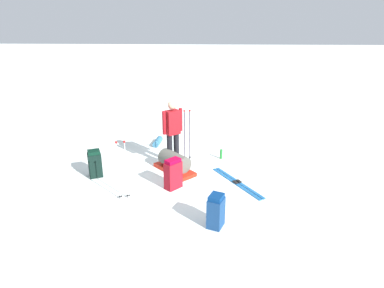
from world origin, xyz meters
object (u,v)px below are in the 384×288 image
Objects in this scene: ski_poles_planted_far at (187,133)px; thermos_bottle at (221,154)px; backpack_large_dark at (216,211)px; gear_sled at (174,163)px; ski_pair_near at (237,183)px; ski_poles_planted_near at (122,167)px; skier_standing at (173,130)px; sleeping_mat_rolled at (158,142)px; backpack_small_spare at (95,164)px; backpack_bright at (173,174)px.

ski_poles_planted_far is 1.11m from thermos_bottle.
backpack_large_dark reaches higher than gear_sled.
backpack_large_dark reaches higher than ski_pair_near.
ski_poles_planted_near is 0.94× the size of ski_poles_planted_far.
skier_standing is 3.09× the size of sleeping_mat_rolled.
ski_poles_planted_far is at bearing -152.55° from backpack_small_spare.
ski_poles_planted_far reaches higher than backpack_large_dark.
ski_pair_near is 1.46m from thermos_bottle.
backpack_large_dark is 0.47× the size of ski_poles_planted_far.
gear_sled is (-1.85, -0.36, -0.10)m from backpack_small_spare.
backpack_large_dark is (-1.04, 2.67, -0.64)m from skier_standing.
backpack_bright is at bearing 93.79° from gear_sled.
sleeping_mat_rolled reaches higher than ski_pair_near.
gear_sled is at bearing 69.99° from ski_poles_planted_far.
ski_pair_near is 2.47× the size of backpack_large_dark.
backpack_small_spare is at bearing -47.74° from ski_poles_planted_near.
ski_pair_near is at bearing 176.44° from backpack_small_spare.
backpack_small_spare reaches higher than backpack_large_dark.
gear_sled is at bearing 35.92° from thermos_bottle.
backpack_large_dark is 3.16m from ski_poles_planted_far.
backpack_small_spare is 2.54× the size of thermos_bottle.
ski_pair_near is 1.84m from backpack_large_dark.
skier_standing reaches higher than ski_poles_planted_near.
sleeping_mat_rolled is at bearing -48.92° from ski_poles_planted_far.
thermos_bottle is (-1.24, -0.48, -0.82)m from skier_standing.
thermos_bottle is (-0.91, -0.11, -0.63)m from ski_poles_planted_far.
skier_standing is 0.82m from gear_sled.
skier_standing is at bearing -80.10° from gear_sled.
ski_poles_planted_far is (1.23, -1.31, 0.75)m from ski_pair_near.
ski_poles_planted_near reaches higher than backpack_small_spare.
backpack_small_spare is 2.50m from sleeping_mat_rolled.
backpack_large_dark is 2.50m from gear_sled.
gear_sled is at bearing -123.84° from ski_poles_planted_near.
skier_standing is 1.07× the size of ski_pair_near.
sleeping_mat_rolled is at bearing -69.70° from gear_sled.
sleeping_mat_rolled is at bearing -68.24° from backpack_large_dark.
backpack_large_dark is 4.46m from sleeping_mat_rolled.
backpack_bright is 1.27× the size of sleeping_mat_rolled.
backpack_bright is (1.44, 0.30, 0.33)m from ski_pair_near.
sleeping_mat_rolled is at bearing -47.85° from ski_pair_near.
ski_poles_planted_far reaches higher than thermos_bottle.
ski_poles_planted_near is 3.12m from thermos_bottle.
backpack_small_spare is at bearing -3.56° from ski_pair_near.
backpack_bright is 2.81m from sleeping_mat_rolled.
ski_pair_near is 2.89× the size of sleeping_mat_rolled.
ski_pair_near is 1.16× the size of ski_poles_planted_far.
ski_poles_planted_near is at bearing 63.83° from skier_standing.
ski_poles_planted_far is 1.59m from sleeping_mat_rolled.
backpack_large_dark is 3.17m from thermos_bottle.
backpack_small_spare is at bearing 61.83° from sleeping_mat_rolled.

